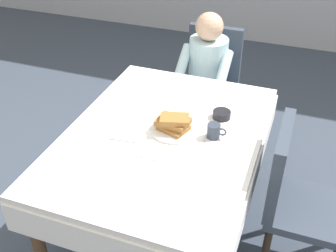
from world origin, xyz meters
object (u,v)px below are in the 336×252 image
at_px(spoon_near_edge, 147,158).
at_px(chair_diner, 211,77).
at_px(cup_coffee, 214,131).
at_px(knife_right_of_plate, 204,139).
at_px(dining_table_main, 163,146).
at_px(fork_left_of_plate, 143,126).
at_px(bowl_butter, 222,115).
at_px(plate_breakfast, 174,129).
at_px(chair_right_side, 293,192).
at_px(diner_person, 206,70).
at_px(breakfast_stack, 174,123).

bearing_deg(spoon_near_edge, chair_diner, 93.17).
xyz_separation_m(chair_diner, cup_coffee, (0.30, -1.10, 0.25)).
bearing_deg(spoon_near_edge, knife_right_of_plate, 51.36).
relative_size(dining_table_main, cup_coffee, 13.49).
relative_size(chair_diner, fork_left_of_plate, 5.17).
height_order(bowl_butter, knife_right_of_plate, bowl_butter).
xyz_separation_m(chair_diner, bowl_butter, (0.30, -0.89, 0.23)).
bearing_deg(plate_breakfast, chair_right_side, -4.17).
bearing_deg(chair_right_side, diner_person, -141.99).
xyz_separation_m(chair_right_side, breakfast_stack, (-0.72, 0.05, 0.27)).
bearing_deg(plate_breakfast, knife_right_of_plate, -6.01).
height_order(dining_table_main, breakfast_stack, breakfast_stack).
relative_size(chair_right_side, bowl_butter, 8.45).
distance_m(chair_right_side, plate_breakfast, 0.76).
height_order(plate_breakfast, cup_coffee, cup_coffee).
bearing_deg(fork_left_of_plate, dining_table_main, -101.39).
bearing_deg(chair_diner, spoon_near_edge, 90.98).
xyz_separation_m(fork_left_of_plate, knife_right_of_plate, (0.38, 0.00, 0.00)).
bearing_deg(fork_left_of_plate, knife_right_of_plate, -88.37).
bearing_deg(cup_coffee, fork_left_of_plate, -174.99).
bearing_deg(chair_right_side, cup_coffee, -98.15).
height_order(chair_right_side, spoon_near_edge, chair_right_side).
xyz_separation_m(dining_table_main, spoon_near_edge, (0.00, -0.24, 0.09)).
bearing_deg(chair_diner, fork_left_of_plate, 84.03).
distance_m(chair_diner, spoon_near_edge, 1.43).
bearing_deg(breakfast_stack, cup_coffee, 5.59).
height_order(bowl_butter, spoon_near_edge, bowl_butter).
relative_size(diner_person, spoon_near_edge, 7.47).
bearing_deg(diner_person, fork_left_of_plate, 83.09).
height_order(dining_table_main, plate_breakfast, plate_breakfast).
relative_size(breakfast_stack, knife_right_of_plate, 1.05).
distance_m(plate_breakfast, fork_left_of_plate, 0.19).
relative_size(chair_diner, knife_right_of_plate, 4.65).
bearing_deg(chair_diner, plate_breakfast, 93.64).
distance_m(chair_diner, plate_breakfast, 1.14).
bearing_deg(bowl_butter, fork_left_of_plate, -149.05).
distance_m(diner_person, plate_breakfast, 0.97).
height_order(chair_diner, knife_right_of_plate, chair_diner).
bearing_deg(plate_breakfast, chair_diner, 93.64).
relative_size(chair_right_side, cup_coffee, 8.23).
bearing_deg(fork_left_of_plate, plate_breakfast, -82.36).
distance_m(chair_diner, breakfast_stack, 1.16).
xyz_separation_m(diner_person, breakfast_stack, (0.07, -0.97, 0.13)).
relative_size(fork_left_of_plate, knife_right_of_plate, 0.90).
bearing_deg(breakfast_stack, knife_right_of_plate, -4.25).
bearing_deg(chair_diner, dining_table_main, 91.08).
height_order(diner_person, breakfast_stack, diner_person).
distance_m(chair_diner, knife_right_of_plate, 1.19).
relative_size(breakfast_stack, spoon_near_edge, 1.40).
bearing_deg(knife_right_of_plate, plate_breakfast, 88.76).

